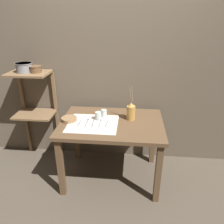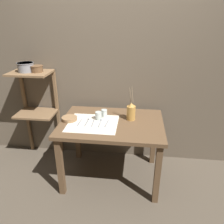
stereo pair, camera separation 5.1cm
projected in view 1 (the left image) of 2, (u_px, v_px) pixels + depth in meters
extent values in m
plane|color=brown|center=(112.00, 176.00, 2.70)|extent=(12.00, 12.00, 0.00)
cube|color=brown|center=(116.00, 70.00, 2.68)|extent=(7.00, 0.06, 2.40)
cube|color=brown|center=(112.00, 124.00, 2.41)|extent=(1.13, 0.81, 0.04)
cube|color=brown|center=(61.00, 168.00, 2.29)|extent=(0.06, 0.06, 0.70)
cube|color=brown|center=(158.00, 174.00, 2.20)|extent=(0.06, 0.06, 0.70)
cube|color=brown|center=(77.00, 135.00, 2.92)|extent=(0.06, 0.06, 0.70)
cube|color=brown|center=(153.00, 139.00, 2.83)|extent=(0.06, 0.06, 0.70)
cube|color=brown|center=(29.00, 73.00, 2.57)|extent=(0.48, 0.35, 0.02)
cube|color=brown|center=(35.00, 114.00, 2.78)|extent=(0.48, 0.35, 0.02)
cube|color=brown|center=(25.00, 113.00, 2.97)|extent=(0.04, 0.04, 1.20)
cube|color=brown|center=(57.00, 114.00, 2.93)|extent=(0.04, 0.04, 1.20)
cube|color=beige|center=(93.00, 124.00, 2.36)|extent=(0.54, 0.46, 0.00)
cylinder|color=#B7843D|center=(131.00, 113.00, 2.43)|extent=(0.10, 0.10, 0.16)
cone|color=#B7843D|center=(131.00, 104.00, 2.39)|extent=(0.07, 0.07, 0.04)
cylinder|color=#847056|center=(132.00, 94.00, 2.36)|extent=(0.03, 0.03, 0.18)
cylinder|color=#847056|center=(131.00, 96.00, 2.34)|extent=(0.02, 0.02, 0.16)
cylinder|color=#847056|center=(130.00, 97.00, 2.35)|extent=(0.02, 0.01, 0.13)
cylinder|color=#847056|center=(132.00, 96.00, 2.34)|extent=(0.01, 0.03, 0.15)
cylinder|color=#847056|center=(130.00, 95.00, 2.36)|extent=(0.03, 0.02, 0.17)
cylinder|color=#847056|center=(132.00, 95.00, 2.35)|extent=(0.02, 0.02, 0.18)
cylinder|color=#8E6B47|center=(69.00, 119.00, 2.42)|extent=(0.17, 0.17, 0.04)
cylinder|color=#B7C1BC|center=(98.00, 116.00, 2.43)|extent=(0.07, 0.07, 0.09)
cylinder|color=#B7C1BC|center=(104.00, 113.00, 2.50)|extent=(0.07, 0.07, 0.09)
cube|color=gray|center=(80.00, 123.00, 2.37)|extent=(0.02, 0.17, 0.00)
cube|color=gray|center=(87.00, 123.00, 2.37)|extent=(0.02, 0.17, 0.00)
sphere|color=gray|center=(89.00, 119.00, 2.44)|extent=(0.02, 0.02, 0.02)
cube|color=gray|center=(93.00, 123.00, 2.36)|extent=(0.02, 0.17, 0.00)
cube|color=gray|center=(100.00, 124.00, 2.35)|extent=(0.02, 0.17, 0.00)
sphere|color=gray|center=(101.00, 120.00, 2.43)|extent=(0.02, 0.02, 0.02)
cube|color=gray|center=(107.00, 123.00, 2.36)|extent=(0.03, 0.17, 0.00)
cylinder|color=gray|center=(24.00, 68.00, 2.55)|extent=(0.18, 0.18, 0.11)
cylinder|color=gray|center=(23.00, 63.00, 2.53)|extent=(0.20, 0.20, 0.01)
cylinder|color=brown|center=(36.00, 69.00, 2.54)|extent=(0.14, 0.14, 0.08)
cylinder|color=brown|center=(35.00, 66.00, 2.53)|extent=(0.14, 0.14, 0.01)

